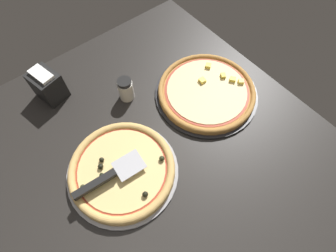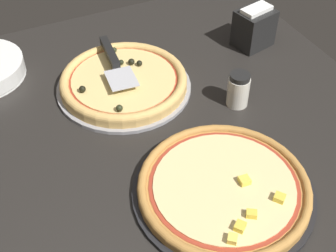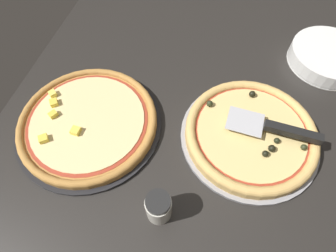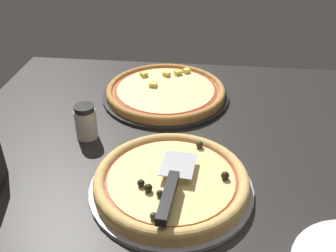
{
  "view_description": "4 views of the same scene",
  "coord_description": "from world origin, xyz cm",
  "px_view_note": "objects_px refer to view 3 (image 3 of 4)",
  "views": [
    {
      "loc": [
        23.42,
        -21.12,
        83.48
      ],
      "look_at": [
        -12.21,
        7.59,
        3.0
      ],
      "focal_mm": 28.0,
      "sensor_mm": 36.0,
      "label": 1
    },
    {
      "loc": [
        23.16,
        82.24,
        81.04
      ],
      "look_at": [
        -12.21,
        7.59,
        3.0
      ],
      "focal_mm": 50.0,
      "sensor_mm": 36.0,
      "label": 2
    },
    {
      "loc": [
        -47.74,
        -0.76,
        62.3
      ],
      "look_at": [
        -12.21,
        7.59,
        3.0
      ],
      "focal_mm": 28.0,
      "sensor_mm": 36.0,
      "label": 3
    },
    {
      "loc": [
        -2.64,
        -80.62,
        60.01
      ],
      "look_at": [
        -12.21,
        7.59,
        3.0
      ],
      "focal_mm": 42.0,
      "sensor_mm": 36.0,
      "label": 4
    }
  ],
  "objects_px": {
    "pizza_front": "(251,133)",
    "serving_spatula": "(283,130)",
    "pizza_back": "(88,121)",
    "plate_stack": "(328,57)",
    "parmesan_shaker": "(159,207)"
  },
  "relations": [
    {
      "from": "pizza_back",
      "to": "parmesan_shaker",
      "type": "bearing_deg",
      "value": -126.86
    },
    {
      "from": "pizza_front",
      "to": "parmesan_shaker",
      "type": "distance_m",
      "value": 0.31
    },
    {
      "from": "pizza_back",
      "to": "serving_spatula",
      "type": "height_order",
      "value": "serving_spatula"
    },
    {
      "from": "pizza_front",
      "to": "parmesan_shaker",
      "type": "relative_size",
      "value": 3.62
    },
    {
      "from": "serving_spatula",
      "to": "pizza_front",
      "type": "bearing_deg",
      "value": 94.0
    },
    {
      "from": "serving_spatula",
      "to": "parmesan_shaker",
      "type": "distance_m",
      "value": 0.36
    },
    {
      "from": "pizza_back",
      "to": "serving_spatula",
      "type": "xyz_separation_m",
      "value": [
        0.07,
        -0.5,
        0.04
      ]
    },
    {
      "from": "pizza_front",
      "to": "plate_stack",
      "type": "bearing_deg",
      "value": -33.04
    },
    {
      "from": "serving_spatula",
      "to": "plate_stack",
      "type": "bearing_deg",
      "value": -24.54
    },
    {
      "from": "pizza_front",
      "to": "serving_spatula",
      "type": "relative_size",
      "value": 1.47
    },
    {
      "from": "pizza_back",
      "to": "plate_stack",
      "type": "relative_size",
      "value": 1.55
    },
    {
      "from": "pizza_back",
      "to": "parmesan_shaker",
      "type": "distance_m",
      "value": 0.31
    },
    {
      "from": "pizza_back",
      "to": "pizza_front",
      "type": "bearing_deg",
      "value": -81.87
    },
    {
      "from": "plate_stack",
      "to": "pizza_back",
      "type": "bearing_deg",
      "value": 121.68
    },
    {
      "from": "pizza_front",
      "to": "serving_spatula",
      "type": "height_order",
      "value": "serving_spatula"
    }
  ]
}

